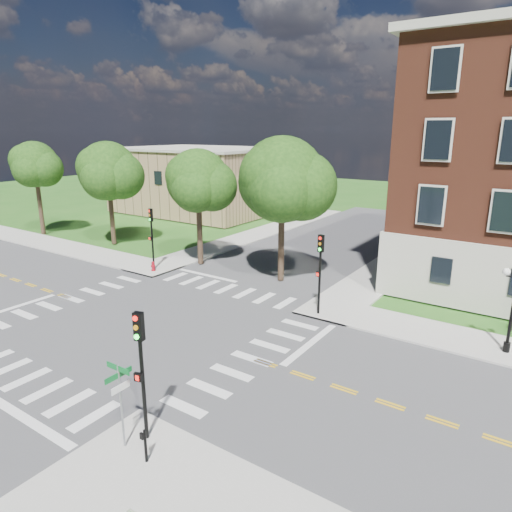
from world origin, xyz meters
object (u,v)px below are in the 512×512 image
Objects in this scene: traffic_signal_nw at (152,231)px; push_button_post at (145,444)px; traffic_signal_ne at (320,264)px; fire_hydrant at (153,266)px; street_sign_pole at (120,390)px; traffic_signal_se at (141,360)px.

push_button_post is (15.78, -15.35, -2.39)m from traffic_signal_nw.
traffic_signal_ne reaches higher than fire_hydrant.
traffic_signal_nw is at bearing 133.77° from street_sign_pole.
push_button_post is 1.60× the size of fire_hydrant.
traffic_signal_se is 1.18m from street_sign_pole.
street_sign_pole is (-0.29, -0.73, -0.88)m from traffic_signal_se.
traffic_signal_nw is 4.00× the size of push_button_post.
traffic_signal_ne reaches higher than street_sign_pole.
street_sign_pole is 4.13× the size of fire_hydrant.
traffic_signal_nw reaches higher than push_button_post.
fire_hydrant is (-14.45, 0.45, -2.72)m from traffic_signal_ne.
traffic_signal_nw is at bearing 135.79° from push_button_post.
traffic_signal_ne is 6.40× the size of fire_hydrant.
traffic_signal_se is at bearing 68.09° from street_sign_pole.
traffic_signal_se is 20.76m from traffic_signal_nw.
traffic_signal_nw is (-14.76, 0.80, 0.00)m from traffic_signal_ne.
traffic_signal_se is 6.40× the size of fire_hydrant.
street_sign_pole is at bearing -111.91° from traffic_signal_se.
street_sign_pole is at bearing 173.75° from push_button_post.
street_sign_pole is at bearing -46.17° from fire_hydrant.
traffic_signal_ne is at bearing 94.03° from push_button_post.
traffic_signal_nw is at bearing 135.75° from traffic_signal_se.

